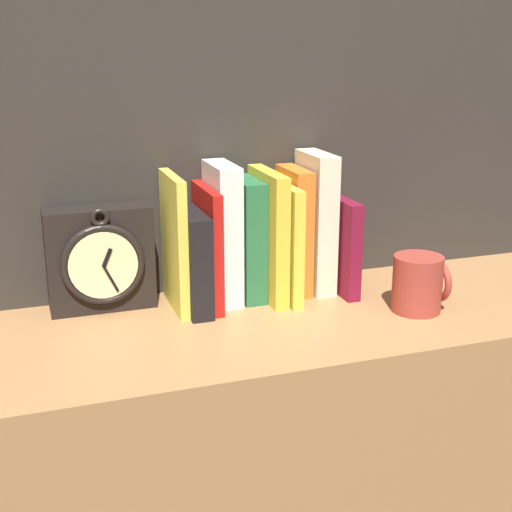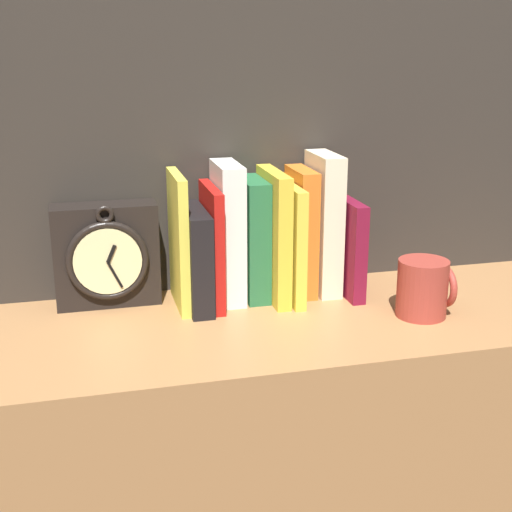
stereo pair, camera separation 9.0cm
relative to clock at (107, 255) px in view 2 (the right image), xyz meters
name	(u,v)px [view 2 (the right image)]	position (x,y,z in m)	size (l,w,h in m)	color
bookshelf	(256,510)	(0.23, -0.14, -0.45)	(1.38, 0.38, 0.73)	#A87547
clock	(107,255)	(0.00, 0.00, 0.00)	(0.18, 0.08, 0.18)	black
book_slot0_yellow	(179,241)	(0.12, -0.03, 0.03)	(0.02, 0.14, 0.23)	#DCD147
book_slot1_black	(195,258)	(0.15, -0.04, 0.00)	(0.04, 0.16, 0.17)	black
book_slot2_red	(212,246)	(0.18, -0.04, 0.01)	(0.02, 0.14, 0.21)	#B41712
book_slot3_white	(228,233)	(0.21, -0.02, 0.03)	(0.04, 0.12, 0.24)	white
book_slot4_green	(253,239)	(0.25, -0.02, 0.02)	(0.04, 0.11, 0.21)	#24653B
book_slot5_yellow	(274,236)	(0.29, -0.04, 0.03)	(0.03, 0.15, 0.23)	gold
book_slot6_yellow	(289,242)	(0.31, -0.04, 0.01)	(0.02, 0.16, 0.21)	yellow
book_slot7_orange	(301,232)	(0.34, -0.02, 0.02)	(0.03, 0.11, 0.23)	orange
book_slot8_cream	(323,224)	(0.39, -0.02, 0.04)	(0.04, 0.11, 0.25)	beige
book_slot9_maroon	(346,246)	(0.42, -0.04, 0.00)	(0.02, 0.15, 0.17)	maroon
mug	(424,288)	(0.51, -0.18, -0.04)	(0.09, 0.08, 0.10)	#9E382D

